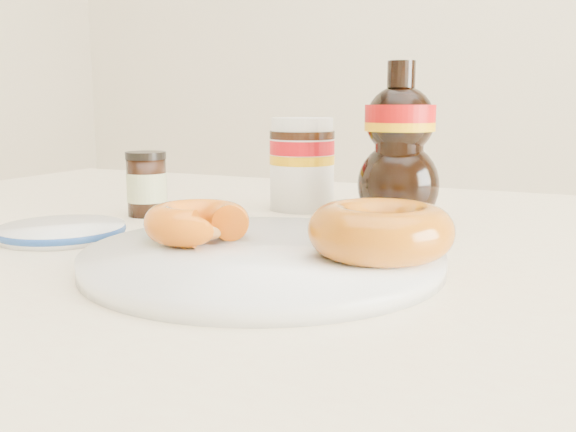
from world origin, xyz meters
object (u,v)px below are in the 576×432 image
at_px(nutella_jar, 302,160).
at_px(dark_jar, 147,185).
at_px(blue_rim_saucer, 62,231).
at_px(donut_whole, 380,230).
at_px(plate, 263,257).
at_px(syrup_bottle, 399,144).
at_px(donut_bitten, 197,222).
at_px(dining_table, 320,320).

xyz_separation_m(nutella_jar, dark_jar, (-0.15, -0.12, -0.03)).
xyz_separation_m(nutella_jar, blue_rim_saucer, (-0.15, -0.26, -0.06)).
bearing_deg(dark_jar, donut_whole, -22.67).
height_order(plate, nutella_jar, nutella_jar).
relative_size(syrup_bottle, blue_rim_saucer, 1.41).
bearing_deg(syrup_bottle, donut_bitten, -116.99).
distance_m(dining_table, nutella_jar, 0.24).
distance_m(plate, syrup_bottle, 0.26).
relative_size(dark_jar, blue_rim_saucer, 0.61).
distance_m(donut_whole, blue_rim_saucer, 0.34).
distance_m(plate, nutella_jar, 0.30).
bearing_deg(plate, dark_jar, 146.44).
relative_size(donut_whole, syrup_bottle, 0.65).
distance_m(dining_table, plate, 0.15).
bearing_deg(dark_jar, dining_table, -9.99).
xyz_separation_m(dark_jar, blue_rim_saucer, (-0.00, -0.14, -0.03)).
height_order(donut_bitten, syrup_bottle, syrup_bottle).
distance_m(donut_bitten, blue_rim_saucer, 0.17).
height_order(donut_bitten, nutella_jar, nutella_jar).
bearing_deg(dining_table, plate, -92.69).
relative_size(donut_whole, nutella_jar, 1.00).
height_order(donut_bitten, donut_whole, donut_whole).
bearing_deg(donut_whole, plate, -168.93).
relative_size(donut_bitten, dark_jar, 1.21).
bearing_deg(donut_whole, donut_bitten, -175.83).
distance_m(plate, donut_bitten, 0.07).
relative_size(donut_whole, blue_rim_saucer, 0.91).
xyz_separation_m(plate, blue_rim_saucer, (-0.24, 0.02, -0.00)).
bearing_deg(dining_table, dark_jar, 170.01).
relative_size(dining_table, dark_jar, 18.06).
relative_size(dining_table, donut_whole, 11.98).
bearing_deg(blue_rim_saucer, syrup_bottle, 37.58).
relative_size(donut_bitten, nutella_jar, 0.80).
bearing_deg(donut_bitten, plate, -24.11).
xyz_separation_m(plate, nutella_jar, (-0.09, 0.28, 0.06)).
height_order(plate, donut_bitten, donut_bitten).
height_order(donut_whole, blue_rim_saucer, donut_whole).
height_order(dining_table, dark_jar, dark_jar).
relative_size(plate, donut_whole, 2.58).
bearing_deg(blue_rim_saucer, donut_bitten, -3.43).
distance_m(plate, dark_jar, 0.29).
bearing_deg(donut_whole, syrup_bottle, 101.93).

